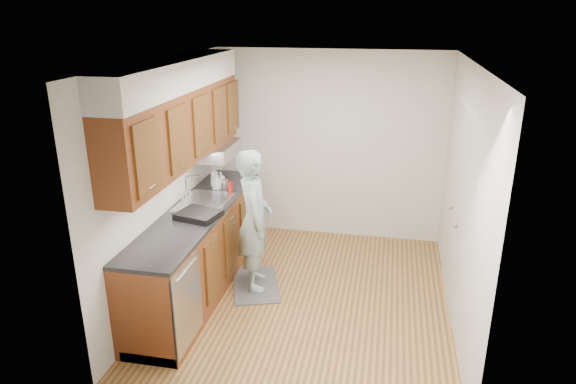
% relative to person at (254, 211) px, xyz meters
% --- Properties ---
extents(floor, '(3.50, 3.50, 0.00)m').
position_rel_person_xyz_m(floor, '(0.61, -0.14, -0.91)').
color(floor, '#A4733E').
rests_on(floor, ground).
extents(ceiling, '(3.50, 3.50, 0.00)m').
position_rel_person_xyz_m(ceiling, '(0.61, -0.14, 1.59)').
color(ceiling, white).
rests_on(ceiling, wall_left).
extents(wall_left, '(0.02, 3.50, 2.50)m').
position_rel_person_xyz_m(wall_left, '(-0.89, -0.14, 0.34)').
color(wall_left, silver).
rests_on(wall_left, floor).
extents(wall_right, '(0.02, 3.50, 2.50)m').
position_rel_person_xyz_m(wall_right, '(2.11, -0.14, 0.34)').
color(wall_right, silver).
rests_on(wall_right, floor).
extents(wall_back, '(3.00, 0.02, 2.50)m').
position_rel_person_xyz_m(wall_back, '(0.61, 1.61, 0.34)').
color(wall_back, silver).
rests_on(wall_back, floor).
extents(counter, '(0.64, 2.80, 1.30)m').
position_rel_person_xyz_m(counter, '(-0.59, -0.14, -0.42)').
color(counter, brown).
rests_on(counter, floor).
extents(upper_cabinets, '(0.47, 2.80, 1.21)m').
position_rel_person_xyz_m(upper_cabinets, '(-0.72, -0.09, 1.04)').
color(upper_cabinets, brown).
rests_on(upper_cabinets, wall_left).
extents(closet_door, '(0.02, 1.22, 2.05)m').
position_rel_person_xyz_m(closet_door, '(2.10, 0.16, 0.12)').
color(closet_door, white).
rests_on(closet_door, wall_right).
extents(floor_mat, '(0.73, 0.95, 0.02)m').
position_rel_person_xyz_m(floor_mat, '(0.00, 0.00, -0.90)').
color(floor_mat, '#5B5B5E').
rests_on(floor_mat, floor).
extents(person, '(0.59, 0.73, 1.79)m').
position_rel_person_xyz_m(person, '(0.00, 0.00, 0.00)').
color(person, '#90ACAF').
rests_on(person, floor_mat).
extents(soap_bottle_a, '(0.12, 0.12, 0.26)m').
position_rel_person_xyz_m(soap_bottle_a, '(-0.65, 0.61, 0.16)').
color(soap_bottle_a, silver).
rests_on(soap_bottle_a, counter).
extents(soap_bottle_b, '(0.11, 0.11, 0.18)m').
position_rel_person_xyz_m(soap_bottle_b, '(-0.59, 0.52, 0.12)').
color(soap_bottle_b, silver).
rests_on(soap_bottle_b, counter).
extents(soap_bottle_c, '(0.17, 0.17, 0.15)m').
position_rel_person_xyz_m(soap_bottle_c, '(-0.62, 0.74, 0.11)').
color(soap_bottle_c, silver).
rests_on(soap_bottle_c, counter).
extents(soda_can, '(0.08, 0.08, 0.12)m').
position_rel_person_xyz_m(soda_can, '(-0.40, 0.44, 0.09)').
color(soda_can, red).
rests_on(soda_can, counter).
extents(steel_can, '(0.09, 0.09, 0.13)m').
position_rel_person_xyz_m(steel_can, '(-0.49, 0.53, 0.09)').
color(steel_can, '#A5A5AA').
rests_on(steel_can, counter).
extents(dish_rack, '(0.48, 0.43, 0.06)m').
position_rel_person_xyz_m(dish_rack, '(-0.49, -0.37, 0.06)').
color(dish_rack, black).
rests_on(dish_rack, counter).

